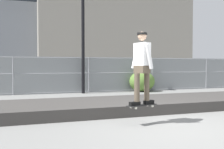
{
  "coord_description": "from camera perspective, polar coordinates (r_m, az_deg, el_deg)",
  "views": [
    {
      "loc": [
        -3.25,
        -5.01,
        1.4
      ],
      "look_at": [
        -0.24,
        3.77,
        1.09
      ],
      "focal_mm": 41.65,
      "sensor_mm": 36.0,
      "label": 1
    }
  ],
  "objects": [
    {
      "name": "ground_plane",
      "position": [
        6.13,
        13.95,
        -11.34
      ],
      "size": [
        120.0,
        120.0,
        0.0
      ],
      "primitive_type": "plane",
      "color": "slate"
    },
    {
      "name": "gravel_berm",
      "position": [
        8.41,
        4.04,
        -6.58
      ],
      "size": [
        12.44,
        2.49,
        0.31
      ],
      "primitive_type": "cube",
      "color": "#3D3A38",
      "rests_on": "ground_plane"
    },
    {
      "name": "skateboard",
      "position": [
        6.26,
        6.57,
        -6.73
      ],
      "size": [
        0.82,
        0.41,
        0.07
      ],
      "color": "black"
    },
    {
      "name": "skater",
      "position": [
        6.19,
        6.61,
        2.42
      ],
      "size": [
        0.72,
        0.62,
        1.73
      ],
      "color": "black",
      "rests_on": "skateboard"
    },
    {
      "name": "chain_fence",
      "position": [
        13.62,
        -5.11,
        -0.04
      ],
      "size": [
        22.31,
        0.06,
        1.85
      ],
      "color": "gray",
      "rests_on": "ground_plane"
    },
    {
      "name": "street_lamp",
      "position": [
        13.53,
        -6.4,
        14.76
      ],
      "size": [
        0.44,
        0.44,
        7.13
      ],
      "color": "black",
      "rests_on": "ground_plane"
    },
    {
      "name": "parked_car_near",
      "position": [
        15.67,
        -22.39,
        -0.27
      ],
      "size": [
        4.43,
        2.01,
        1.66
      ],
      "color": "#474C54",
      "rests_on": "ground_plane"
    },
    {
      "name": "parked_car_mid",
      "position": [
        16.41,
        1.62,
        -0.03
      ],
      "size": [
        4.54,
        2.23,
        1.66
      ],
      "color": "#566B4C",
      "rests_on": "ground_plane"
    },
    {
      "name": "office_block",
      "position": [
        48.3,
        0.07,
        15.58
      ],
      "size": [
        26.28,
        10.99,
        25.57
      ],
      "color": "gray",
      "rests_on": "ground_plane"
    },
    {
      "name": "shrub_left",
      "position": [
        14.17,
        6.61,
        -1.51
      ],
      "size": [
        1.43,
        1.17,
        1.1
      ],
      "color": "#567A33",
      "rests_on": "ground_plane"
    }
  ]
}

